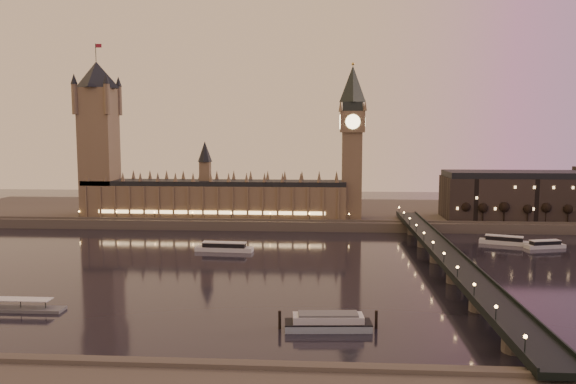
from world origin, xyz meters
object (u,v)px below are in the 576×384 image
object	(u,v)px
pontoon_pier	(10,307)
cruise_boat_a	(224,247)
cruise_boat_b	(504,240)
moored_barge	(328,322)

from	to	relation	value
pontoon_pier	cruise_boat_a	bearing A→B (deg)	60.73
cruise_boat_b	pontoon_pier	distance (m)	255.17
cruise_boat_a	moored_barge	size ratio (longest dim) A/B	0.97
cruise_boat_b	moored_barge	xyz separation A→B (m)	(-101.81, -147.37, 0.33)
cruise_boat_a	pontoon_pier	bearing A→B (deg)	-115.33
cruise_boat_b	pontoon_pier	world-z (taller)	pontoon_pier
cruise_boat_b	moored_barge	world-z (taller)	moored_barge
moored_barge	cruise_boat_b	bearing A→B (deg)	51.13
cruise_boat_a	cruise_boat_b	xyz separation A→B (m)	(157.39, 29.43, -0.01)
pontoon_pier	cruise_boat_b	bearing A→B (deg)	31.94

